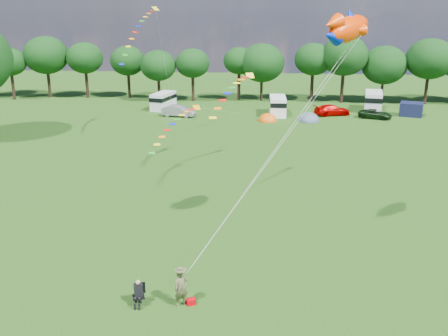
# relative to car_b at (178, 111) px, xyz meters

# --- Properties ---
(ground_plane) EXTENTS (180.00, 180.00, 0.00)m
(ground_plane) POSITION_rel_car_b_xyz_m (9.36, -42.44, -0.76)
(ground_plane) COLOR black
(ground_plane) RESTS_ON ground
(tree_line) EXTENTS (102.98, 10.98, 10.27)m
(tree_line) POSITION_rel_car_b_xyz_m (14.66, 12.56, 5.59)
(tree_line) COLOR black
(tree_line) RESTS_ON ground
(car_b) EXTENTS (4.48, 2.18, 1.52)m
(car_b) POSITION_rel_car_b_xyz_m (0.00, 0.00, 0.00)
(car_b) COLOR gray
(car_b) RESTS_ON ground
(car_c) EXTENTS (5.27, 3.56, 1.46)m
(car_c) POSITION_rel_car_b_xyz_m (21.06, 2.70, -0.03)
(car_c) COLOR #B00100
(car_c) RESTS_ON ground
(car_d) EXTENTS (4.86, 3.44, 1.21)m
(car_d) POSITION_rel_car_b_xyz_m (26.60, 1.13, -0.15)
(car_d) COLOR black
(car_d) RESTS_ON ground
(campervan_b) EXTENTS (3.22, 5.29, 2.41)m
(campervan_b) POSITION_rel_car_b_xyz_m (-3.11, 4.90, 0.54)
(campervan_b) COLOR silver
(campervan_b) RESTS_ON ground
(campervan_c) EXTENTS (2.36, 5.23, 2.53)m
(campervan_c) POSITION_rel_car_b_xyz_m (13.52, 2.29, 0.60)
(campervan_c) COLOR white
(campervan_c) RESTS_ON ground
(campervan_d) EXTENTS (3.36, 5.92, 2.73)m
(campervan_d) POSITION_rel_car_b_xyz_m (27.30, 6.47, 0.71)
(campervan_d) COLOR silver
(campervan_d) RESTS_ON ground
(tent_orange) EXTENTS (2.52, 2.77, 1.98)m
(tent_orange) POSITION_rel_car_b_xyz_m (12.20, -1.68, -0.74)
(tent_orange) COLOR #E9590D
(tent_orange) RESTS_ON ground
(tent_greyblue) EXTENTS (2.99, 3.27, 2.22)m
(tent_greyblue) POSITION_rel_car_b_xyz_m (17.58, -1.19, -0.74)
(tent_greyblue) COLOR #435263
(tent_greyblue) RESTS_ON ground
(awning_navy) EXTENTS (3.57, 3.23, 1.85)m
(awning_navy) POSITION_rel_car_b_xyz_m (31.84, 3.21, 0.16)
(awning_navy) COLOR #131536
(awning_navy) RESTS_ON ground
(kite_flyer) EXTENTS (0.88, 0.82, 2.02)m
(kite_flyer) POSITION_rel_car_b_xyz_m (8.14, -44.86, 0.25)
(kite_flyer) COLOR brown
(kite_flyer) RESTS_ON ground
(camp_chair) EXTENTS (0.75, 0.77, 1.46)m
(camp_chair) POSITION_rel_car_b_xyz_m (5.99, -44.97, 0.11)
(camp_chair) COLOR #99999E
(camp_chair) RESTS_ON ground
(kite_bag) EXTENTS (0.52, 0.43, 0.32)m
(kite_bag) POSITION_rel_car_b_xyz_m (8.60, -44.71, -0.60)
(kite_bag) COLOR #C50009
(kite_bag) RESTS_ON ground
(fish_kite) EXTENTS (3.45, 3.64, 2.13)m
(fish_kite) POSITION_rel_car_b_xyz_m (16.30, -37.87, 12.51)
(fish_kite) COLOR #F83600
(fish_kite) RESTS_ON ground
(streamer_kite_a) EXTENTS (3.39, 5.70, 5.80)m
(streamer_kite_a) POSITION_rel_car_b_xyz_m (-1.53, -12.15, 11.59)
(streamer_kite_a) COLOR yellow
(streamer_kite_a) RESTS_ON ground
(streamer_kite_b) EXTENTS (4.39, 4.68, 3.84)m
(streamer_kite_b) POSITION_rel_car_b_xyz_m (3.78, -20.72, 3.22)
(streamer_kite_b) COLOR orange
(streamer_kite_b) RESTS_ON ground
(streamer_kite_c) EXTENTS (3.20, 4.86, 2.81)m
(streamer_kite_c) POSITION_rel_car_b_xyz_m (9.68, -28.16, 7.67)
(streamer_kite_c) COLOR #F2F534
(streamer_kite_c) RESTS_ON ground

